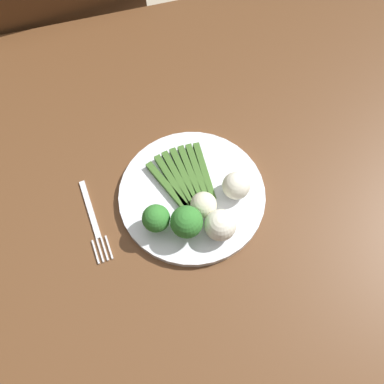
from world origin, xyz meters
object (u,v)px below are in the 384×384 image
fork (94,221)px  chair (80,52)px  plate (192,195)px  broccoli_front (156,219)px  asparagus_bundle (185,177)px  broccoli_back (187,222)px  cauliflower_front_left (220,225)px  cauliflower_near_center (204,205)px  dining_table (160,198)px  cauliflower_outer_edge (236,186)px

fork → chair: bearing=172.6°
plate → broccoli_front: broccoli_front is taller
asparagus_bundle → plate: bearing=-179.2°
broccoli_back → cauliflower_front_left: bearing=163.4°
broccoli_back → broccoli_front: 0.05m
chair → cauliflower_near_center: chair is taller
plate → broccoli_front: bearing=30.5°
dining_table → cauliflower_front_left: bearing=119.1°
cauliflower_front_left → broccoli_back: bearing=-16.6°
plate → broccoli_back: size_ratio=3.94×
cauliflower_front_left → fork: cauliflower_front_left is taller
chair → broccoli_back: chair is taller
chair → plate: size_ratio=3.25×
chair → fork: size_ratio=5.24×
dining_table → asparagus_bundle: (-0.05, 0.03, 0.12)m
cauliflower_outer_edge → plate: bearing=-13.9°
dining_table → fork: fork is taller
dining_table → broccoli_back: size_ratio=20.77×
dining_table → broccoli_back: broccoli_back is taller
chair → plate: chair is taller
cauliflower_outer_edge → cauliflower_front_left: cauliflower_front_left is taller
broccoli_front → cauliflower_front_left: 0.11m
dining_table → plate: bearing=132.0°
chair → asparagus_bundle: 0.68m
chair → cauliflower_front_left: (-0.19, 0.73, 0.27)m
chair → broccoli_back: 0.78m
plate → cauliflower_front_left: cauliflower_front_left is taller
asparagus_bundle → cauliflower_outer_edge: 0.10m
asparagus_bundle → broccoli_front: 0.11m
cauliflower_outer_edge → cauliflower_front_left: size_ratio=0.91×
dining_table → chair: (0.11, -0.59, -0.13)m
dining_table → cauliflower_outer_edge: (-0.13, 0.08, 0.14)m
plate → broccoli_back: broccoli_back is taller
broccoli_front → dining_table: bearing=-102.0°
dining_table → cauliflower_near_center: cauliflower_near_center is taller
fork → asparagus_bundle: bearing=94.6°
broccoli_back → cauliflower_front_left: (-0.05, 0.02, -0.01)m
cauliflower_outer_edge → asparagus_bundle: bearing=-32.3°
cauliflower_outer_edge → cauliflower_near_center: bearing=16.2°
dining_table → broccoli_back: bearing=101.2°
cauliflower_front_left → fork: size_ratio=0.33×
broccoli_back → cauliflower_near_center: broccoli_back is taller
cauliflower_near_center → plate: bearing=-75.1°
chair → cauliflower_near_center: bearing=99.3°
cauliflower_near_center → cauliflower_front_left: 0.05m
dining_table → cauliflower_outer_edge: bearing=148.9°
dining_table → cauliflower_outer_edge: size_ratio=28.23×
dining_table → fork: size_ratio=8.49×
dining_table → chair: bearing=-79.8°
asparagus_bundle → broccoli_front: (0.07, 0.08, 0.03)m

